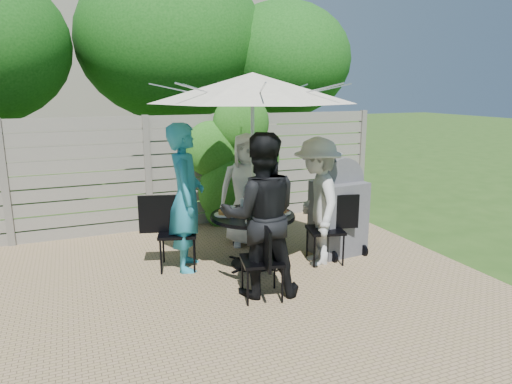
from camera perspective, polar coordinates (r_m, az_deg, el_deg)
name	(u,v)px	position (r m, az deg, el deg)	size (l,w,h in m)	color
backyard_envelope	(107,75)	(14.52, -18.10, 13.68)	(60.00, 60.00, 5.00)	#284816
patio_table	(253,230)	(5.84, -0.41, -4.76)	(1.31, 1.31, 0.69)	black
umbrella	(253,88)	(5.57, -0.44, 12.91)	(3.11, 3.11, 2.44)	silver
chair_back	(246,222)	(6.81, -1.24, -3.77)	(0.59, 0.77, 1.00)	black
person_back	(247,190)	(6.55, -1.16, 0.24)	(0.80, 0.52, 1.64)	silver
chair_left	(177,247)	(5.89, -9.87, -6.79)	(0.74, 0.57, 0.97)	black
person_left	(186,198)	(5.70, -8.75, -0.74)	(0.68, 0.44, 1.85)	teal
chair_front	(262,276)	(5.02, 0.75, -10.44)	(0.51, 0.68, 0.89)	black
person_front	(261,216)	(4.93, 0.57, -3.01)	(0.88, 0.69, 1.81)	black
chair_right	(326,243)	(6.08, 8.74, -6.29)	(0.70, 0.53, 0.91)	black
person_right	(317,202)	(5.89, 7.65, -1.25)	(1.07, 0.62, 1.66)	#B4B3AF
plate_back	(250,205)	(6.12, -0.76, -1.65)	(0.26, 0.26, 0.06)	white
plate_left	(224,213)	(5.75, -3.99, -2.64)	(0.26, 0.26, 0.06)	white
plate_front	(256,220)	(5.43, -0.02, -3.55)	(0.26, 0.26, 0.06)	white
plate_right	(281,211)	(5.82, 3.12, -2.44)	(0.26, 0.26, 0.06)	white
glass_back	(243,204)	(6.00, -1.66, -1.50)	(0.07, 0.07, 0.14)	silver
glass_left	(233,212)	(5.64, -2.93, -2.45)	(0.07, 0.07, 0.14)	silver
glass_front	(264,214)	(5.53, 0.95, -2.77)	(0.07, 0.07, 0.14)	silver
glass_right	(272,206)	(5.89, 1.99, -1.77)	(0.07, 0.07, 0.14)	silver
syrup_jug	(248,207)	(5.80, -1.05, -1.90)	(0.09, 0.09, 0.16)	#59280C
coffee_cup	(259,205)	(5.99, 0.32, -1.63)	(0.08, 0.08, 0.12)	#C6B293
bbq_grill	(338,211)	(6.33, 10.25, -2.32)	(0.71, 0.57, 1.36)	#55555A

